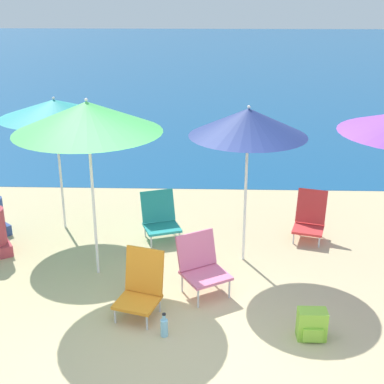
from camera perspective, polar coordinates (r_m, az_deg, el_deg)
The scene contains 11 objects.
ground_plane at distance 5.81m, azimuth -0.92°, elevation -16.29°, with size 60.00×60.00×0.00m, color #C6B284.
sea_water at distance 29.50m, azimuth 1.42°, elevation 14.24°, with size 60.00×40.00×0.01m.
beach_umbrella_navy at distance 6.79m, azimuth 6.02°, elevation 7.39°, with size 1.51×1.51×2.15m.
beach_umbrella_green at distance 6.48m, azimuth -11.11°, elevation 7.85°, with size 1.79×1.79×2.31m.
beach_umbrella_teal at distance 8.03m, azimuth -14.47°, elevation 8.61°, with size 1.61×1.61×2.05m.
beach_chair_teal at distance 7.95m, azimuth -3.45°, elevation -2.66°, with size 0.65×0.68×0.69m.
beach_chair_red at distance 8.13m, azimuth 12.47°, elevation -2.62°, with size 0.57×0.64×0.70m.
beach_chair_pink at distance 6.55m, azimuth 0.99°, elevation -7.65°, with size 0.71×0.73×0.73m.
beach_chair_orange at distance 6.19m, azimuth -5.43°, elevation -9.85°, with size 0.58×0.61×0.76m.
backpack_lime at distance 5.98m, azimuth 12.66°, elevation -13.65°, with size 0.31×0.21×0.34m.
water_bottle at distance 5.92m, azimuth -2.98°, elevation -14.18°, with size 0.08×0.08×0.28m.
Camera 1 is at (0.24, -4.61, 3.53)m, focal length 50.00 mm.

